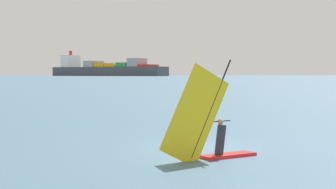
% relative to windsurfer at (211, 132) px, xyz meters
% --- Properties ---
extents(ground_plane, '(4000.00, 4000.00, 0.00)m').
position_rel_windsurfer_xyz_m(ground_plane, '(-1.13, 2.88, -0.95)').
color(ground_plane, '#476B84').
extents(windsurfer, '(2.92, 3.31, 3.84)m').
position_rel_windsurfer_xyz_m(windsurfer, '(0.00, 0.00, 0.00)').
color(windsurfer, red).
rests_on(windsurfer, ground_plane).
extents(cargo_ship, '(161.07, 55.42, 33.19)m').
position_rel_windsurfer_xyz_m(cargo_ship, '(-264.87, 575.64, 7.53)').
color(cargo_ship, '#3F444C').
rests_on(cargo_ship, ground_plane).
extents(distant_headland, '(809.59, 490.98, 42.37)m').
position_rel_windsurfer_xyz_m(distant_headland, '(-68.22, 1415.00, 20.23)').
color(distant_headland, '#4C564C').
rests_on(distant_headland, ground_plane).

